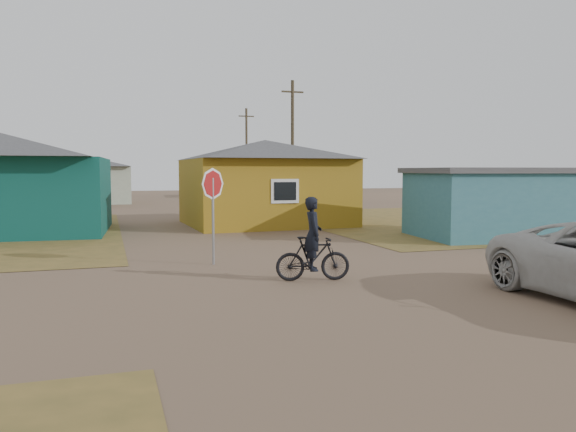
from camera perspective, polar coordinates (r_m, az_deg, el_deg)
name	(u,v)px	position (r m, az deg, el deg)	size (l,w,h in m)	color
ground	(329,287)	(12.20, 4.15, -7.20)	(120.00, 120.00, 0.00)	brown
grass_ne	(487,219)	(30.45, 19.54, -0.31)	(20.00, 18.00, 0.00)	olive
house_teal	(0,182)	(24.88, -27.24, 3.11)	(8.93, 7.08, 4.00)	#0B3C36
house_yellow	(265,181)	(26.02, -2.34, 3.56)	(7.72, 6.76, 3.90)	olive
shed_turquoise	(498,202)	(22.49, 20.60, 1.32)	(6.71, 4.93, 2.60)	#37707B
house_pale_west	(85,179)	(45.09, -19.90, 3.56)	(7.04, 6.15, 3.60)	#98A28B
house_beige_east	(267,177)	(53.08, -2.10, 3.96)	(6.95, 6.05, 3.60)	#9A906D
utility_pole_near	(292,144)	(34.88, 0.46, 7.35)	(1.40, 0.20, 8.00)	#423827
utility_pole_far	(247,152)	(50.53, -4.23, 6.50)	(1.40, 0.20, 8.00)	#423827
stop_sign	(213,194)	(14.95, -7.65, 2.23)	(0.82, 0.26, 2.57)	gray
cyclist	(313,250)	(12.73, 2.55, -3.51)	(1.75, 0.79, 1.91)	black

